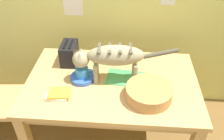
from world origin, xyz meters
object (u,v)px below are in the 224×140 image
at_px(dining_table, 112,90).
at_px(wicker_basket, 149,93).
at_px(magazine, 126,78).
at_px(book_stack, 58,94).
at_px(coffee_mug, 82,72).
at_px(cat, 111,57).
at_px(saucer_bowl, 83,78).
at_px(toaster, 69,53).

xyz_separation_m(dining_table, wicker_basket, (0.26, -0.17, 0.14)).
distance_m(magazine, book_stack, 0.52).
relative_size(dining_table, book_stack, 7.44).
bearing_deg(magazine, dining_table, -154.33).
height_order(coffee_mug, book_stack, coffee_mug).
height_order(dining_table, wicker_basket, wicker_basket).
xyz_separation_m(coffee_mug, book_stack, (-0.14, -0.19, -0.05)).
height_order(dining_table, cat, cat).
bearing_deg(book_stack, magazine, 26.83).
distance_m(dining_table, saucer_bowl, 0.25).
bearing_deg(coffee_mug, wicker_basket, -18.59).
height_order(saucer_bowl, coffee_mug, coffee_mug).
distance_m(cat, wicker_basket, 0.36).
relative_size(cat, coffee_mug, 5.53).
distance_m(dining_table, book_stack, 0.42).
xyz_separation_m(cat, toaster, (-0.35, 0.21, -0.12)).
distance_m(saucer_bowl, magazine, 0.33).
relative_size(cat, saucer_bowl, 4.11).
distance_m(book_stack, toaster, 0.42).
xyz_separation_m(saucer_bowl, book_stack, (-0.14, -0.19, 0.00)).
height_order(cat, toaster, cat).
height_order(book_stack, toaster, toaster).
distance_m(cat, coffee_mug, 0.25).
xyz_separation_m(dining_table, book_stack, (-0.36, -0.20, 0.11)).
height_order(cat, magazine, cat).
xyz_separation_m(magazine, toaster, (-0.47, 0.18, 0.08)).
distance_m(dining_table, cat, 0.30).
height_order(dining_table, coffee_mug, coffee_mug).
bearing_deg(cat, coffee_mug, 90.06).
height_order(cat, wicker_basket, cat).
relative_size(cat, toaster, 3.72).
bearing_deg(coffee_mug, book_stack, -125.76).
bearing_deg(magazine, wicker_basket, -45.05).
relative_size(dining_table, saucer_bowl, 7.13).
height_order(book_stack, wicker_basket, wicker_basket).
xyz_separation_m(coffee_mug, wicker_basket, (0.48, -0.16, -0.02)).
xyz_separation_m(dining_table, cat, (-0.01, 0.01, 0.30)).
distance_m(magazine, toaster, 0.51).
bearing_deg(magazine, book_stack, -147.02).
bearing_deg(wicker_basket, cat, 146.90).
height_order(coffee_mug, toaster, toaster).
bearing_deg(cat, wicker_basket, -127.47).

